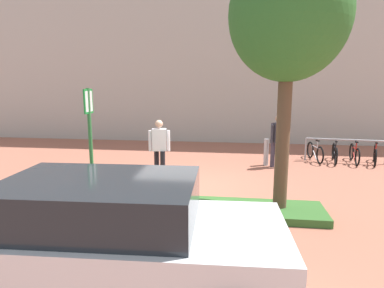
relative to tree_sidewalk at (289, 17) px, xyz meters
name	(u,v)px	position (x,y,z in m)	size (l,w,h in m)	color
ground_plane	(193,189)	(-2.02, 1.41, -3.97)	(60.00, 60.00, 0.00)	#9E5B47
building_facade	(215,33)	(-2.02, 9.07, 1.03)	(28.00, 1.20, 10.00)	#B2ADA3
planter_strip	(159,206)	(-2.58, -0.11, -3.89)	(7.00, 1.10, 0.16)	#336028
tree_sidewalk	(289,17)	(0.00, 0.00, 0.00)	(2.31, 2.31, 5.28)	brown
parking_sign_post	(90,131)	(-4.08, -0.11, -2.26)	(0.08, 0.36, 2.63)	#2D7238
bike_at_sign	(99,189)	(-4.02, 0.03, -3.62)	(1.68, 0.42, 0.86)	black
bike_rack_cluster	(345,153)	(2.84, 5.05, -3.62)	(2.65, 1.71, 0.83)	#99999E
bollard_steel	(266,152)	(0.08, 4.25, -3.52)	(0.16, 0.16, 0.90)	#ADADB2
person_shirt_blue	(159,146)	(-3.08, 2.15, -2.99)	(0.60, 0.31, 1.72)	black
person_suited_navy	(278,138)	(0.41, 4.04, -2.99)	(0.50, 0.44, 1.72)	#383342
car_white_hatch	(113,238)	(-2.49, -3.02, -3.21)	(4.37, 2.17, 1.54)	silver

